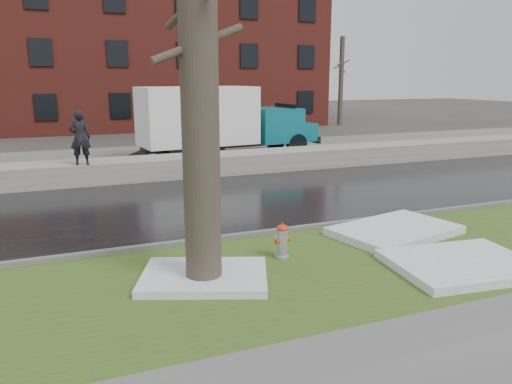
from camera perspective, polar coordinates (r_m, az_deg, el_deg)
name	(u,v)px	position (r m, az deg, el deg)	size (l,w,h in m)	color
ground	(281,250)	(10.63, 2.92, -6.64)	(120.00, 120.00, 0.00)	#47423D
verge	(309,270)	(9.58, 6.11, -8.83)	(60.00, 4.50, 0.04)	#294F1A
sidewalk	(455,378)	(6.86, 21.83, -19.10)	(60.00, 3.00, 0.05)	slate
road	(217,201)	(14.65, -4.50, -1.08)	(60.00, 7.00, 0.03)	black
parking_lot	(159,159)	(22.75, -11.01, 3.77)	(60.00, 9.00, 0.03)	slate
curb	(263,233)	(11.47, 0.82, -4.76)	(60.00, 0.15, 0.14)	slate
snowbank	(182,166)	(18.54, -8.45, 2.94)	(60.00, 1.60, 0.75)	#A39D95
brick_building	(138,57)	(39.59, -13.37, 14.73)	(26.00, 12.00, 10.00)	maroon
bg_tree_center	(20,81)	(35.11, -25.41, 11.39)	(1.40, 1.62, 6.50)	brown
bg_tree_right	(341,80)	(38.77, 9.70, 12.47)	(1.40, 1.62, 6.50)	brown
fire_hydrant	(282,239)	(9.95, 3.01, -5.44)	(0.36, 0.33, 0.72)	#A5A7AD
tree	(198,49)	(8.29, -6.60, 15.92)	(1.63, 1.91, 7.87)	brown
box_truck	(219,121)	(22.42, -4.24, 8.13)	(9.63, 3.06, 3.18)	black
worker	(80,138)	(17.29, -19.47, 5.88)	(0.65, 0.43, 1.79)	black
snow_patch_near	(462,264)	(10.28, 22.45, -7.62)	(2.60, 2.00, 0.16)	white
snow_patch_far	(204,276)	(9.03, -5.92, -9.58)	(2.20, 1.60, 0.14)	white
snow_patch_side	(395,230)	(11.93, 15.58, -4.25)	(2.80, 1.80, 0.18)	white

